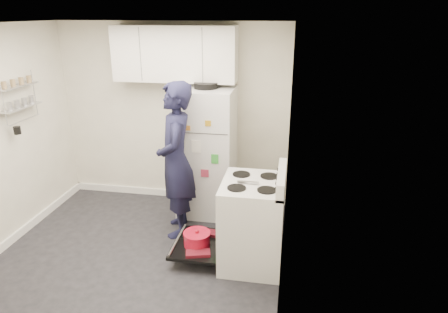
% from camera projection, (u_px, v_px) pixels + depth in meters
% --- Properties ---
extents(room, '(3.21, 3.21, 2.51)m').
position_uv_depth(room, '(128.00, 155.00, 4.13)').
color(room, black).
rests_on(room, ground).
extents(electric_range, '(0.66, 0.76, 1.10)m').
position_uv_depth(electric_range, '(251.00, 223.00, 4.29)').
color(electric_range, silver).
rests_on(electric_range, ground).
extents(open_oven_door, '(0.55, 0.70, 0.23)m').
position_uv_depth(open_oven_door, '(198.00, 241.00, 4.46)').
color(open_oven_door, black).
rests_on(open_oven_door, ground).
extents(refrigerator, '(0.72, 0.74, 1.77)m').
position_uv_depth(refrigerator, '(207.00, 152.00, 5.29)').
color(refrigerator, silver).
rests_on(refrigerator, ground).
extents(upper_cabinets, '(1.60, 0.33, 0.70)m').
position_uv_depth(upper_cabinets, '(175.00, 54.00, 5.10)').
color(upper_cabinets, silver).
rests_on(upper_cabinets, room).
extents(wall_shelf_rack, '(0.14, 0.60, 0.61)m').
position_uv_depth(wall_shelf_rack, '(19.00, 97.00, 4.64)').
color(wall_shelf_rack, '#B2B2B7').
rests_on(wall_shelf_rack, room).
extents(person, '(0.61, 0.78, 1.89)m').
position_uv_depth(person, '(176.00, 161.00, 4.73)').
color(person, black).
rests_on(person, ground).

